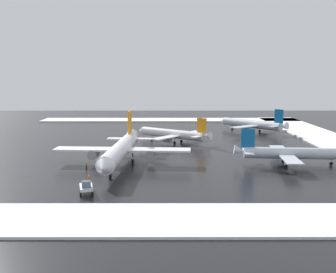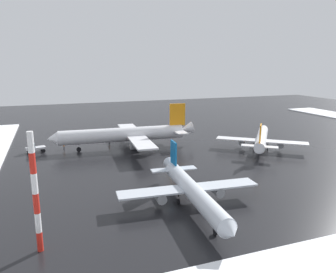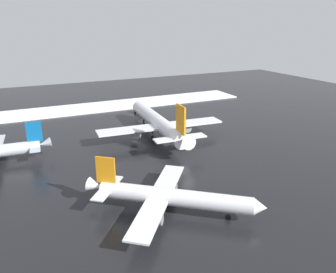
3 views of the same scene
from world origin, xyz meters
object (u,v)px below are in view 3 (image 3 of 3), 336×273
(airplane_parked_portside, at_px, (170,197))
(pushback_tug, at_px, (140,110))
(airplane_parked_starboard, at_px, (158,122))
(ground_crew_beside_wing, at_px, (178,126))
(ground_crew_near_tug, at_px, (151,116))

(airplane_parked_portside, relative_size, pushback_tug, 4.67)
(airplane_parked_starboard, relative_size, ground_crew_beside_wing, 22.50)
(pushback_tug, height_order, ground_crew_near_tug, pushback_tug)
(airplane_parked_portside, bearing_deg, ground_crew_beside_wing, 99.88)
(ground_crew_near_tug, bearing_deg, airplane_parked_starboard, -178.69)
(airplane_parked_starboard, distance_m, pushback_tug, 23.13)
(airplane_parked_starboard, bearing_deg, ground_crew_beside_wing, -61.93)
(airplane_parked_portside, xyz_separation_m, pushback_tug, (-56.05, 16.07, -1.44))
(ground_crew_near_tug, xyz_separation_m, ground_crew_beside_wing, (12.38, 2.81, 0.00))
(ground_crew_beside_wing, bearing_deg, airplane_parked_portside, 122.02)
(pushback_tug, xyz_separation_m, ground_crew_near_tug, (7.06, 0.86, -0.31))
(airplane_parked_starboard, xyz_separation_m, pushback_tug, (-22.73, 3.54, -2.49))
(airplane_parked_portside, bearing_deg, ground_crew_near_tug, 109.16)
(ground_crew_near_tug, height_order, ground_crew_beside_wing, same)
(airplane_parked_starboard, xyz_separation_m, ground_crew_near_tug, (-15.67, 4.40, -2.80))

